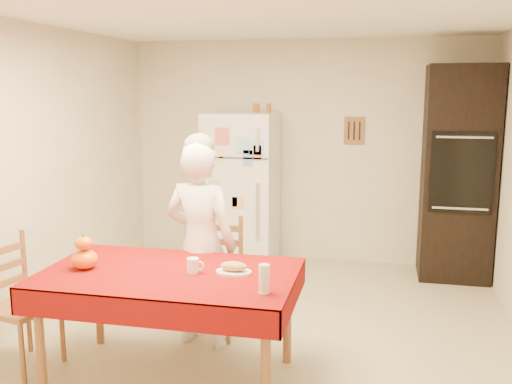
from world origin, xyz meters
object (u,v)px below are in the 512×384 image
(dining_table, at_px, (169,281))
(wine_glass, at_px, (264,279))
(oven_cabinet, at_px, (458,173))
(chair_far, at_px, (216,270))
(bread_plate, at_px, (234,272))
(chair_left, at_px, (16,298))
(pumpkin_lower, at_px, (85,259))
(coffee_mug, at_px, (193,266))
(seated_woman, at_px, (201,245))
(refrigerator, at_px, (242,190))

(dining_table, height_order, wine_glass, wine_glass)
(oven_cabinet, relative_size, chair_far, 2.32)
(bread_plate, bearing_deg, chair_left, -175.60)
(dining_table, relative_size, pumpkin_lower, 9.59)
(wine_glass, bearing_deg, bread_plate, 130.88)
(chair_left, xyz_separation_m, coffee_mug, (1.29, 0.07, 0.30))
(dining_table, distance_m, seated_woman, 0.58)
(chair_left, height_order, pumpkin_lower, chair_left)
(pumpkin_lower, xyz_separation_m, bread_plate, (1.01, 0.12, -0.06))
(coffee_mug, relative_size, bread_plate, 0.42)
(seated_woman, relative_size, coffee_mug, 15.84)
(refrigerator, height_order, chair_far, refrigerator)
(oven_cabinet, relative_size, chair_left, 2.32)
(chair_far, bearing_deg, wine_glass, -56.72)
(chair_far, bearing_deg, dining_table, -92.01)
(coffee_mug, xyz_separation_m, bread_plate, (0.27, 0.05, -0.04))
(seated_woman, xyz_separation_m, pumpkin_lower, (-0.62, -0.63, 0.04))
(pumpkin_lower, xyz_separation_m, wine_glass, (1.28, -0.19, 0.02))
(chair_far, distance_m, wine_glass, 1.30)
(wine_glass, bearing_deg, dining_table, 160.07)
(chair_far, bearing_deg, pumpkin_lower, -123.00)
(chair_left, distance_m, seated_woman, 1.36)
(refrigerator, distance_m, pumpkin_lower, 2.72)
(chair_left, height_order, wine_glass, chair_left)
(seated_woman, distance_m, pumpkin_lower, 0.89)
(refrigerator, xyz_separation_m, chair_far, (0.23, -1.80, -0.34))
(oven_cabinet, bearing_deg, wine_glass, -116.02)
(dining_table, bearing_deg, bread_plate, 7.43)
(chair_far, distance_m, seated_woman, 0.39)
(oven_cabinet, distance_m, chair_far, 2.82)
(chair_left, bearing_deg, seated_woman, -47.22)
(dining_table, relative_size, chair_left, 1.79)
(seated_woman, bearing_deg, wine_glass, 138.56)
(chair_far, bearing_deg, refrigerator, 100.59)
(dining_table, xyz_separation_m, seated_woman, (0.04, 0.57, 0.10))
(refrigerator, bearing_deg, seated_woman, -84.78)
(chair_left, bearing_deg, dining_table, -72.54)
(coffee_mug, height_order, bread_plate, coffee_mug)
(pumpkin_lower, bearing_deg, refrigerator, 80.92)
(wine_glass, bearing_deg, pumpkin_lower, 171.50)
(oven_cabinet, height_order, seated_woman, oven_cabinet)
(oven_cabinet, height_order, wine_glass, oven_cabinet)
(refrigerator, xyz_separation_m, pumpkin_lower, (-0.43, -2.69, -0.02))
(oven_cabinet, distance_m, wine_glass, 3.27)
(seated_woman, height_order, wine_glass, seated_woman)
(chair_far, distance_m, chair_left, 1.50)
(dining_table, distance_m, coffee_mug, 0.20)
(pumpkin_lower, bearing_deg, wine_glass, -8.50)
(oven_cabinet, bearing_deg, seated_woman, -134.87)
(seated_woman, bearing_deg, chair_far, -89.04)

